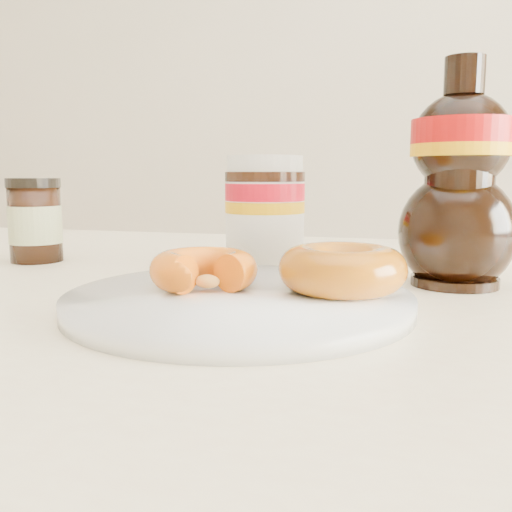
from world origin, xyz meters
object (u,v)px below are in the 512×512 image
(donut_bitten, at_px, (204,270))
(dining_table, at_px, (253,377))
(plate, at_px, (239,300))
(dark_jar, at_px, (35,221))
(donut_whole, at_px, (342,269))
(nutella_jar, at_px, (265,208))
(syrup_bottle, at_px, (460,174))

(donut_bitten, bearing_deg, dining_table, 94.46)
(plate, xyz_separation_m, dark_jar, (-0.31, 0.17, 0.04))
(dining_table, distance_m, donut_bitten, 0.13)
(dining_table, bearing_deg, donut_bitten, -107.24)
(donut_bitten, height_order, donut_whole, donut_whole)
(nutella_jar, height_order, dark_jar, nutella_jar)
(dining_table, xyz_separation_m, donut_bitten, (-0.02, -0.07, 0.11))
(donut_whole, bearing_deg, dining_table, 149.75)
(donut_bitten, bearing_deg, plate, 5.96)
(nutella_jar, bearing_deg, donut_whole, -57.75)
(donut_bitten, xyz_separation_m, dark_jar, (-0.28, 0.16, 0.02))
(dining_table, relative_size, donut_whole, 14.01)
(donut_bitten, distance_m, syrup_bottle, 0.25)
(dark_jar, bearing_deg, syrup_bottle, -2.93)
(donut_whole, bearing_deg, syrup_bottle, 52.52)
(dining_table, relative_size, nutella_jar, 11.26)
(syrup_bottle, xyz_separation_m, dark_jar, (-0.48, 0.02, -0.06))
(syrup_bottle, bearing_deg, dining_table, -159.13)
(syrup_bottle, distance_m, dark_jar, 0.48)
(donut_whole, xyz_separation_m, nutella_jar, (-0.11, 0.17, 0.04))
(nutella_jar, xyz_separation_m, syrup_bottle, (0.20, -0.05, 0.04))
(nutella_jar, bearing_deg, dining_table, -80.42)
(donut_whole, relative_size, nutella_jar, 0.80)
(dining_table, height_order, dark_jar, dark_jar)
(donut_bitten, relative_size, donut_whole, 0.87)
(donut_whole, xyz_separation_m, dark_jar, (-0.38, 0.14, 0.02))
(donut_whole, distance_m, dark_jar, 0.41)
(donut_bitten, relative_size, nutella_jar, 0.70)
(plate, xyz_separation_m, syrup_bottle, (0.17, 0.15, 0.10))
(plate, bearing_deg, nutella_jar, 98.92)
(dining_table, relative_size, plate, 5.22)
(dining_table, bearing_deg, donut_whole, -30.25)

